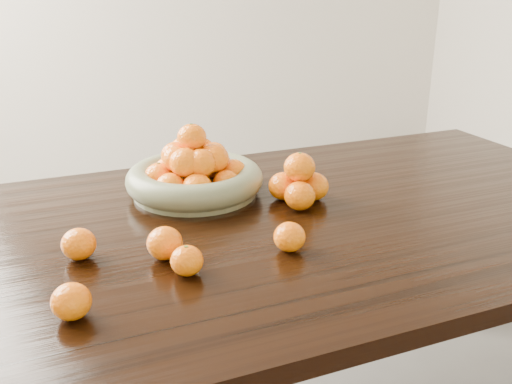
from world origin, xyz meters
name	(u,v)px	position (x,y,z in m)	size (l,w,h in m)	color
dining_table	(261,254)	(0.00, 0.00, 0.66)	(2.00, 1.00, 0.75)	black
fruit_bowl	(195,174)	(-0.09, 0.22, 0.80)	(0.35, 0.35, 0.19)	#6E7354
orange_pyramid	(299,184)	(0.13, 0.07, 0.80)	(0.15, 0.15, 0.13)	orange
loose_orange_0	(187,261)	(-0.23, -0.19, 0.78)	(0.06, 0.06, 0.06)	orange
loose_orange_1	(165,243)	(-0.25, -0.10, 0.78)	(0.07, 0.07, 0.07)	orange
loose_orange_2	(289,237)	(-0.01, -0.17, 0.78)	(0.07, 0.07, 0.06)	orange
loose_orange_3	(79,244)	(-0.41, -0.04, 0.78)	(0.07, 0.07, 0.06)	orange
loose_orange_4	(71,301)	(-0.45, -0.25, 0.78)	(0.07, 0.07, 0.06)	orange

